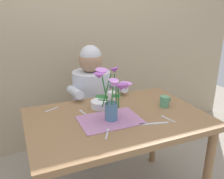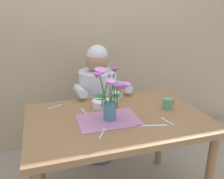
{
  "view_description": "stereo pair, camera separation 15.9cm",
  "coord_description": "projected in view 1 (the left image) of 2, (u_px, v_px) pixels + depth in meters",
  "views": [
    {
      "loc": [
        -0.61,
        -1.33,
        1.45
      ],
      "look_at": [
        -0.02,
        0.05,
        0.92
      ],
      "focal_mm": 37.98,
      "sensor_mm": 36.0,
      "label": 1
    },
    {
      "loc": [
        -0.46,
        -1.38,
        1.45
      ],
      "look_at": [
        -0.02,
        0.05,
        0.92
      ],
      "focal_mm": 37.98,
      "sensor_mm": 36.0,
      "label": 2
    }
  ],
  "objects": [
    {
      "name": "spoon_0",
      "position": [
        50.0,
        110.0,
        1.7
      ],
      "size": [
        0.11,
        0.07,
        0.01
      ],
      "color": "silver",
      "rests_on": "dining_table"
    },
    {
      "name": "coffee_cup",
      "position": [
        112.0,
        97.0,
        1.85
      ],
      "size": [
        0.09,
        0.07,
        0.08
      ],
      "color": "silver",
      "rests_on": "dining_table"
    },
    {
      "name": "flower_vase",
      "position": [
        112.0,
        93.0,
        1.5
      ],
      "size": [
        0.26,
        0.25,
        0.34
      ],
      "color": "teal",
      "rests_on": "dining_table"
    },
    {
      "name": "ceramic_bowl",
      "position": [
        100.0,
        104.0,
        1.74
      ],
      "size": [
        0.14,
        0.14,
        0.06
      ],
      "color": "white",
      "rests_on": "dining_table"
    },
    {
      "name": "wood_panel_backdrop",
      "position": [
        74.0,
        27.0,
        2.35
      ],
      "size": [
        4.0,
        0.1,
        2.5
      ],
      "primitive_type": "cube",
      "color": "tan",
      "rests_on": "ground_plane"
    },
    {
      "name": "tea_cup",
      "position": [
        165.0,
        101.0,
        1.76
      ],
      "size": [
        0.09,
        0.07,
        0.08
      ],
      "color": "#569970",
      "rests_on": "dining_table"
    },
    {
      "name": "dinner_knife",
      "position": [
        154.0,
        124.0,
        1.51
      ],
      "size": [
        0.19,
        0.06,
        0.0
      ],
      "primitive_type": "cube",
      "rotation": [
        0.0,
        0.0,
        -0.25
      ],
      "color": "silver",
      "rests_on": "dining_table"
    },
    {
      "name": "striped_placemat",
      "position": [
        110.0,
        120.0,
        1.56
      ],
      "size": [
        0.4,
        0.28,
        0.0
      ],
      "primitive_type": "cube",
      "color": "#B275A3",
      "rests_on": "dining_table"
    },
    {
      "name": "spoon_1",
      "position": [
        166.0,
        118.0,
        1.59
      ],
      "size": [
        0.04,
        0.12,
        0.01
      ],
      "color": "silver",
      "rests_on": "dining_table"
    },
    {
      "name": "dining_table",
      "position": [
        117.0,
        129.0,
        1.64
      ],
      "size": [
        1.2,
        0.8,
        0.74
      ],
      "color": "olive",
      "rests_on": "ground_plane"
    },
    {
      "name": "seated_person",
      "position": [
        92.0,
        106.0,
        2.21
      ],
      "size": [
        0.45,
        0.47,
        1.14
      ],
      "rotation": [
        0.0,
        0.0,
        -0.04
      ],
      "color": "#4C4C56",
      "rests_on": "ground_plane"
    },
    {
      "name": "spoon_3",
      "position": [
        82.0,
        112.0,
        1.67
      ],
      "size": [
        0.04,
        0.12,
        0.01
      ],
      "color": "silver",
      "rests_on": "dining_table"
    },
    {
      "name": "spoon_2",
      "position": [
        108.0,
        132.0,
        1.4
      ],
      "size": [
        0.07,
        0.11,
        0.01
      ],
      "color": "silver",
      "rests_on": "dining_table"
    }
  ]
}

